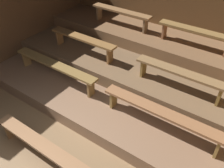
{
  "coord_description": "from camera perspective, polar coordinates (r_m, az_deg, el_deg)",
  "views": [
    {
      "loc": [
        2.32,
        -0.95,
        3.64
      ],
      "look_at": [
        0.11,
        2.21,
        0.64
      ],
      "focal_mm": 38.81,
      "sensor_mm": 36.0,
      "label": 1
    }
  ],
  "objects": [
    {
      "name": "platform_lower",
      "position": [
        5.79,
        3.75,
        0.61
      ],
      "size": [
        5.96,
        3.62,
        0.29
      ],
      "primitive_type": "cube",
      "color": "#7F5E46",
      "rests_on": "ground"
    },
    {
      "name": "bench_upper_right",
      "position": [
        5.86,
        19.02,
        11.4
      ],
      "size": [
        1.71,
        0.24,
        0.42
      ],
      "color": "olive",
      "rests_on": "platform_upper"
    },
    {
      "name": "wall_back",
      "position": [
        6.73,
        12.79,
        15.76
      ],
      "size": [
        6.76,
        0.06,
        2.42
      ],
      "primitive_type": "cube",
      "color": "brown",
      "rests_on": "ground"
    },
    {
      "name": "bench_upper_left",
      "position": [
        6.6,
        2.18,
        16.35
      ],
      "size": [
        1.71,
        0.24,
        0.42
      ],
      "color": "olive",
      "rests_on": "platform_upper"
    },
    {
      "name": "bench_middle_left",
      "position": [
        5.9,
        -6.89,
        10.25
      ],
      "size": [
        1.82,
        0.24,
        0.42
      ],
      "color": "olive",
      "rests_on": "platform_middle"
    },
    {
      "name": "bench_lower_left",
      "position": [
        5.56,
        -13.3,
        4.13
      ],
      "size": [
        2.27,
        0.24,
        0.42
      ],
      "color": "olive",
      "rests_on": "platform_lower"
    },
    {
      "name": "ground",
      "position": [
        5.51,
        0.3,
        -4.1
      ],
      "size": [
        6.76,
        5.64,
        0.08
      ],
      "primitive_type": "cube",
      "color": "brown"
    },
    {
      "name": "bench_lower_right",
      "position": [
        4.33,
        11.57,
        -6.85
      ],
      "size": [
        2.27,
        0.24,
        0.42
      ],
      "color": "#93613D",
      "rests_on": "platform_lower"
    },
    {
      "name": "platform_middle",
      "position": [
        6.04,
        6.81,
        5.58
      ],
      "size": [
        5.96,
        2.45,
        0.29
      ],
      "primitive_type": "cube",
      "color": "brown",
      "rests_on": "platform_lower"
    },
    {
      "name": "wall_left",
      "position": [
        6.76,
        -21.83,
        14.13
      ],
      "size": [
        0.06,
        5.64,
        2.42
      ],
      "primitive_type": "cube",
      "color": "brown",
      "rests_on": "ground"
    },
    {
      "name": "platform_upper",
      "position": [
        6.38,
        9.78,
        10.21
      ],
      "size": [
        5.96,
        1.22,
        0.29
      ],
      "primitive_type": "cube",
      "color": "brown",
      "rests_on": "platform_middle"
    },
    {
      "name": "bench_middle_right",
      "position": [
        4.84,
        15.74,
        2.23
      ],
      "size": [
        1.82,
        0.24,
        0.42
      ],
      "color": "olive",
      "rests_on": "platform_middle"
    },
    {
      "name": "bench_floor_center",
      "position": [
        4.31,
        -15.97,
        -14.07
      ],
      "size": [
        2.11,
        0.24,
        0.42
      ],
      "color": "#8C6240",
      "rests_on": "ground"
    }
  ]
}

